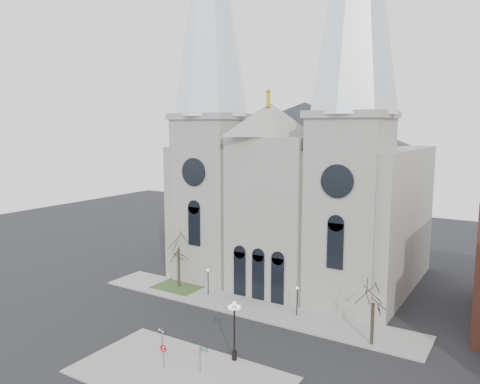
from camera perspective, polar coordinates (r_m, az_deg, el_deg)
The scene contains 13 objects.
ground at distance 47.48m, azimuth -6.27°, elevation -17.91°, with size 160.00×160.00×0.00m, color black.
sidewalk_near at distance 42.32m, azimuth -7.35°, elevation -21.25°, with size 18.00×10.00×0.14m, color gray.
sidewalk_far at distance 55.74m, azimuth 0.95°, elevation -13.74°, with size 40.00×6.00×0.14m, color gray.
grass_patch at distance 62.48m, azimuth -7.41°, elevation -11.35°, with size 6.00×5.00×0.18m, color #334F21.
cathedral at distance 62.30m, azimuth 6.65°, elevation 5.88°, with size 33.00×26.66×54.00m.
tree_left at distance 60.89m, azimuth -7.50°, elevation -6.47°, with size 3.20×3.20×7.50m.
tree_right at distance 46.86m, azimuth 15.93°, elevation -12.60°, with size 3.20×3.20×6.00m.
ped_lamp_left at distance 58.48m, azimuth -3.91°, elevation -10.35°, with size 0.32×0.32×3.26m.
ped_lamp_right at distance 52.72m, azimuth 6.97°, elevation -12.47°, with size 0.32×0.32×3.26m.
stop_sign at distance 42.66m, azimuth -9.28°, elevation -18.53°, with size 0.75×0.29×2.19m.
globe_lamp at distance 42.69m, azimuth -0.70°, elevation -15.72°, with size 1.52×1.52×5.41m.
one_way_sign at distance 45.45m, azimuth -9.43°, elevation -16.90°, with size 0.96×0.29×2.25m.
street_name_sign at distance 41.74m, azimuth -4.78°, elevation -19.39°, with size 0.74×0.23×2.35m.
Camera 1 is at (26.69, -33.39, 20.66)m, focal length 35.00 mm.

